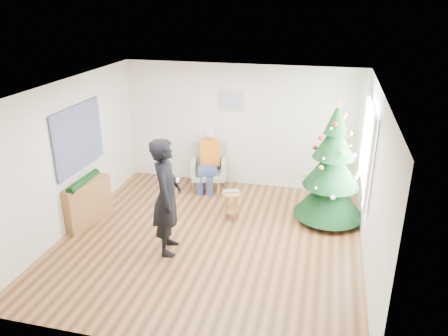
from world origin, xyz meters
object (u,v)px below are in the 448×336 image
(standing_man, at_px, (167,197))
(console, at_px, (86,203))
(armchair, at_px, (209,172))
(stool, at_px, (231,205))
(christmas_tree, at_px, (332,169))

(standing_man, relative_size, console, 1.92)
(armchair, distance_m, standing_man, 2.58)
(stool, distance_m, console, 2.63)
(console, bearing_deg, standing_man, -1.28)
(christmas_tree, bearing_deg, console, -164.95)
(stool, xyz_separation_m, console, (-2.51, -0.77, 0.13))
(christmas_tree, height_order, armchair, christmas_tree)
(christmas_tree, relative_size, armchair, 2.31)
(stool, bearing_deg, christmas_tree, 12.18)
(stool, bearing_deg, armchair, 122.21)
(christmas_tree, xyz_separation_m, armchair, (-2.51, 0.85, -0.66))
(christmas_tree, relative_size, standing_man, 1.19)
(stool, height_order, console, console)
(stool, bearing_deg, standing_man, -120.19)
(christmas_tree, xyz_separation_m, console, (-4.25, -1.14, -0.62))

